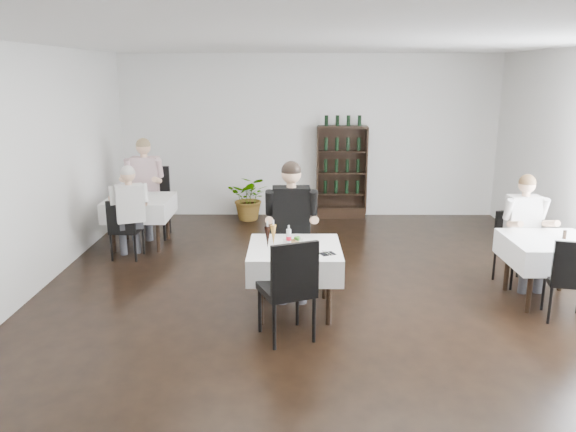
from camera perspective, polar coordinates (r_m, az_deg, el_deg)
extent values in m
plane|color=black|center=(6.56, 3.32, -9.56)|extent=(9.00, 9.00, 0.00)
plane|color=white|center=(6.01, 3.75, 17.59)|extent=(9.00, 9.00, 0.00)
plane|color=white|center=(10.56, 2.18, 8.06)|extent=(7.00, 0.00, 7.00)
plane|color=white|center=(6.87, -27.10, 3.07)|extent=(0.00, 9.00, 9.00)
cube|color=black|center=(10.67, 5.36, 0.42)|extent=(0.90, 0.28, 0.20)
cylinder|color=black|center=(6.09, -2.78, -7.89)|extent=(0.06, 0.06, 0.71)
cylinder|color=black|center=(6.77, -2.46, -5.55)|extent=(0.06, 0.06, 0.71)
cylinder|color=black|center=(6.09, 4.16, -7.89)|extent=(0.06, 0.06, 0.71)
cylinder|color=black|center=(6.77, 3.75, -5.55)|extent=(0.06, 0.06, 0.71)
cube|color=black|center=(6.29, 0.68, -3.48)|extent=(0.85, 0.85, 0.04)
cube|color=white|center=(6.33, 0.68, -4.43)|extent=(1.03, 1.03, 0.30)
cylinder|color=black|center=(8.89, -17.38, -1.33)|extent=(0.06, 0.06, 0.71)
cylinder|color=black|center=(9.52, -16.17, -0.22)|extent=(0.06, 0.06, 0.71)
cylinder|color=black|center=(8.71, -13.11, -1.36)|extent=(0.06, 0.06, 0.71)
cylinder|color=black|center=(9.35, -12.17, -0.23)|extent=(0.06, 0.06, 0.71)
cube|color=black|center=(9.02, -14.86, 1.53)|extent=(0.80, 0.80, 0.04)
cube|color=white|center=(9.04, -14.82, 0.86)|extent=(0.98, 0.98, 0.30)
cylinder|color=black|center=(6.93, 23.39, -6.29)|extent=(0.06, 0.06, 0.71)
cylinder|color=black|center=(7.52, 21.41, -4.50)|extent=(0.06, 0.06, 0.71)
cylinder|color=black|center=(7.79, 26.10, -4.35)|extent=(0.06, 0.06, 0.71)
cube|color=black|center=(7.25, 25.13, -2.46)|extent=(0.80, 0.80, 0.04)
cube|color=white|center=(7.28, 25.04, -3.29)|extent=(0.98, 0.98, 0.30)
imported|color=#21511B|center=(10.38, -3.88, 1.87)|extent=(0.86, 0.78, 0.84)
cylinder|color=black|center=(6.92, -2.21, -6.20)|extent=(0.04, 0.04, 0.46)
cylinder|color=black|center=(7.29, -1.62, -5.12)|extent=(0.04, 0.04, 0.46)
cylinder|color=black|center=(6.86, 1.06, -6.38)|extent=(0.04, 0.04, 0.46)
cylinder|color=black|center=(7.23, 1.49, -5.28)|extent=(0.04, 0.04, 0.46)
cube|color=black|center=(6.99, -0.33, -3.75)|extent=(0.52, 0.52, 0.07)
cube|color=black|center=(7.11, -0.06, -1.18)|extent=(0.46, 0.12, 0.50)
cylinder|color=black|center=(6.10, 0.94, -8.92)|extent=(0.04, 0.04, 0.49)
cylinder|color=black|center=(5.75, 2.64, -10.47)|extent=(0.04, 0.04, 0.49)
cylinder|color=black|center=(5.96, -2.89, -9.53)|extent=(0.04, 0.04, 0.49)
cylinder|color=black|center=(5.60, -1.40, -11.18)|extent=(0.04, 0.04, 0.49)
cube|color=black|center=(5.74, -0.18, -7.48)|extent=(0.64, 0.64, 0.07)
cube|color=black|center=(5.44, 0.71, -5.47)|extent=(0.47, 0.24, 0.53)
cylinder|color=black|center=(9.41, -15.19, -0.91)|extent=(0.04, 0.04, 0.52)
cylinder|color=black|center=(9.83, -14.55, -0.21)|extent=(0.04, 0.04, 0.52)
cylinder|color=black|center=(9.31, -12.47, -0.91)|extent=(0.04, 0.04, 0.52)
cylinder|color=black|center=(9.74, -11.95, -0.20)|extent=(0.04, 0.04, 0.52)
cube|color=black|center=(9.50, -13.64, 1.18)|extent=(0.53, 0.53, 0.08)
cube|color=black|center=(9.66, -13.45, 3.27)|extent=(0.52, 0.07, 0.57)
cylinder|color=black|center=(8.71, -14.48, -2.48)|extent=(0.03, 0.03, 0.41)
cylinder|color=black|center=(8.39, -15.25, -3.18)|extent=(0.03, 0.03, 0.41)
cylinder|color=black|center=(8.83, -16.67, -2.40)|extent=(0.03, 0.03, 0.41)
cylinder|color=black|center=(8.51, -17.51, -3.08)|extent=(0.03, 0.03, 0.41)
cube|color=black|center=(8.54, -16.08, -1.30)|extent=(0.44, 0.44, 0.06)
cube|color=black|center=(8.31, -16.63, -0.05)|extent=(0.41, 0.07, 0.44)
cylinder|color=black|center=(7.60, 21.79, -5.48)|extent=(0.03, 0.03, 0.42)
cylinder|color=black|center=(7.88, 20.21, -4.63)|extent=(0.03, 0.03, 0.42)
cylinder|color=black|center=(7.82, 23.98, -5.15)|extent=(0.03, 0.03, 0.42)
cylinder|color=black|center=(8.10, 22.36, -4.34)|extent=(0.03, 0.03, 0.42)
cube|color=black|center=(7.78, 22.25, -3.22)|extent=(0.52, 0.52, 0.06)
cube|color=black|center=(7.86, 21.58, -1.09)|extent=(0.42, 0.16, 0.46)
cylinder|color=black|center=(7.11, 24.51, -7.08)|extent=(0.03, 0.03, 0.43)
cylinder|color=black|center=(6.77, 25.06, -8.21)|extent=(0.03, 0.03, 0.43)
cube|color=black|center=(6.90, 26.52, -5.80)|extent=(0.52, 0.52, 0.07)
cube|color=black|center=(6.64, 27.11, -4.31)|extent=(0.43, 0.15, 0.47)
cube|color=#393A40|center=(6.72, -0.61, -3.15)|extent=(0.17, 0.48, 0.16)
cylinder|color=#393A40|center=(6.65, -0.59, -6.62)|extent=(0.12, 0.12, 0.56)
cube|color=#393A40|center=(6.73, 1.33, -3.14)|extent=(0.17, 0.48, 0.16)
cylinder|color=#393A40|center=(6.65, 1.38, -6.61)|extent=(0.12, 0.12, 0.56)
cube|color=black|center=(6.83, 0.33, 0.40)|extent=(0.46, 0.26, 0.62)
cylinder|color=#DEAE8B|center=(6.54, -1.90, -0.45)|extent=(0.10, 0.35, 0.18)
cylinder|color=#DEAE8B|center=(6.55, 2.67, -0.43)|extent=(0.10, 0.35, 0.18)
sphere|color=#DEAE8B|center=(6.71, 0.34, 4.31)|extent=(0.24, 0.24, 0.24)
sphere|color=black|center=(6.70, 0.34, 4.60)|extent=(0.24, 0.24, 0.24)
cube|color=#393A40|center=(9.54, -15.10, 1.59)|extent=(0.16, 0.47, 0.16)
cylinder|color=#393A40|center=(9.43, -15.28, -0.78)|extent=(0.12, 0.12, 0.55)
cube|color=#393A40|center=(9.48, -13.79, 1.60)|extent=(0.16, 0.47, 0.16)
cylinder|color=#393A40|center=(9.38, -13.96, -0.79)|extent=(0.12, 0.12, 0.55)
cube|color=#C7A4A7|center=(9.64, -14.28, 4.02)|extent=(0.45, 0.25, 0.62)
cylinder|color=#DEAE8B|center=(9.43, -16.24, 3.53)|extent=(0.09, 0.35, 0.17)
cylinder|color=#DEAE8B|center=(9.30, -13.18, 3.57)|extent=(0.09, 0.35, 0.17)
sphere|color=#DEAE8B|center=(9.55, -14.48, 6.79)|extent=(0.24, 0.24, 0.24)
sphere|color=olive|center=(9.55, -14.50, 6.99)|extent=(0.24, 0.24, 0.24)
cube|color=#393A40|center=(8.52, -15.12, -0.52)|extent=(0.28, 0.43, 0.14)
cylinder|color=#393A40|center=(8.77, -15.14, -2.18)|extent=(0.11, 0.11, 0.47)
cube|color=#393A40|center=(8.50, -16.41, -0.65)|extent=(0.28, 0.43, 0.14)
cylinder|color=#393A40|center=(8.75, -16.40, -2.30)|extent=(0.11, 0.11, 0.47)
cube|color=silver|center=(8.26, -15.76, 1.25)|extent=(0.44, 0.35, 0.53)
cylinder|color=#DEAE8B|center=(8.54, -14.48, 1.63)|extent=(0.19, 0.31, 0.15)
cylinder|color=#DEAE8B|center=(8.50, -17.45, 1.36)|extent=(0.19, 0.31, 0.15)
sphere|color=#DEAE8B|center=(8.20, -15.97, 4.05)|extent=(0.20, 0.20, 0.20)
sphere|color=beige|center=(8.19, -15.98, 4.25)|extent=(0.20, 0.20, 0.20)
cube|color=#393A40|center=(7.60, 22.47, -2.83)|extent=(0.17, 0.43, 0.14)
cylinder|color=#393A40|center=(7.54, 22.83, -5.50)|extent=(0.11, 0.11, 0.49)
cube|color=#393A40|center=(7.69, 23.79, -2.77)|extent=(0.17, 0.43, 0.14)
cylinder|color=#393A40|center=(7.63, 24.17, -5.40)|extent=(0.11, 0.11, 0.49)
cube|color=silver|center=(7.72, 22.75, -0.07)|extent=(0.41, 0.25, 0.55)
cylinder|color=#DEAE8B|center=(7.39, 22.06, -0.77)|extent=(0.10, 0.31, 0.15)
cylinder|color=#DEAE8B|center=(7.60, 25.15, -0.69)|extent=(0.10, 0.31, 0.15)
sphere|color=#DEAE8B|center=(7.62, 23.11, 2.92)|extent=(0.21, 0.21, 0.21)
sphere|color=brown|center=(7.61, 23.14, 3.14)|extent=(0.21, 0.21, 0.21)
cube|color=white|center=(6.42, 0.54, -2.68)|extent=(0.23, 0.23, 0.02)
cube|color=#4E2E16|center=(6.39, 0.29, -2.56)|extent=(0.11, 0.09, 0.02)
sphere|color=#2C6B1C|center=(6.44, 1.02, -2.28)|extent=(0.05, 0.05, 0.05)
cube|color=olive|center=(6.36, 0.70, -2.68)|extent=(0.10, 0.08, 0.02)
cube|color=white|center=(6.15, 0.74, -3.42)|extent=(0.30, 0.30, 0.02)
cube|color=#4E2E16|center=(6.12, 0.44, -3.29)|extent=(0.13, 0.12, 0.03)
sphere|color=#2C6B1C|center=(6.18, 1.33, -2.94)|extent=(0.06, 0.06, 0.06)
cube|color=olive|center=(6.09, 0.94, -3.44)|extent=(0.11, 0.09, 0.02)
cone|color=black|center=(6.22, -2.09, -2.15)|extent=(0.07, 0.07, 0.24)
cylinder|color=silver|center=(6.18, -2.10, -0.79)|extent=(0.02, 0.02, 0.06)
cone|color=gold|center=(6.30, -1.50, -1.95)|extent=(0.07, 0.07, 0.24)
cylinder|color=silver|center=(6.26, -1.51, -0.66)|extent=(0.02, 0.02, 0.06)
cylinder|color=silver|center=(6.32, 0.08, -2.16)|extent=(0.06, 0.06, 0.18)
cylinder|color=red|center=(6.32, 0.08, -2.28)|extent=(0.06, 0.06, 0.05)
cylinder|color=silver|center=(6.29, 0.08, -1.15)|extent=(0.02, 0.02, 0.05)
cube|color=black|center=(6.05, 4.03, -3.84)|extent=(0.19, 0.17, 0.01)
cylinder|color=silver|center=(6.04, 3.87, -3.77)|extent=(0.08, 0.16, 0.01)
cylinder|color=silver|center=(6.04, 4.20, -3.76)|extent=(0.09, 0.16, 0.01)
cylinder|color=black|center=(7.32, 26.29, -1.70)|extent=(0.05, 0.05, 0.10)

